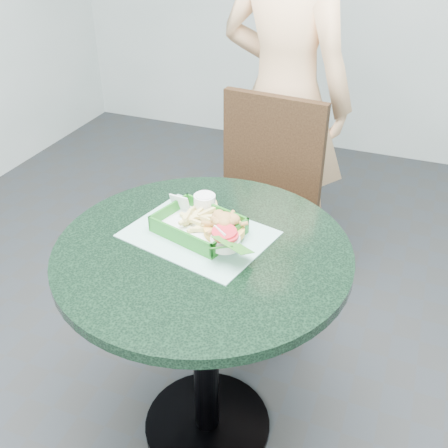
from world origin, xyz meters
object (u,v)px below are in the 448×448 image
(food_basket, at_px, (199,234))
(sauce_ramekin, at_px, (195,206))
(cafe_table, at_px, (204,299))
(dining_chair, at_px, (263,199))
(crab_sandwich, at_px, (226,225))
(diner_person, at_px, (285,77))

(food_basket, xyz_separation_m, sauce_ramekin, (-0.05, 0.08, 0.04))
(cafe_table, bearing_deg, sauce_ramekin, 120.60)
(dining_chair, bearing_deg, food_basket, -84.11)
(dining_chair, relative_size, sauce_ramekin, 14.40)
(cafe_table, distance_m, crab_sandwich, 0.24)
(food_basket, distance_m, crab_sandwich, 0.08)
(dining_chair, bearing_deg, cafe_table, -81.04)
(cafe_table, relative_size, dining_chair, 0.88)
(cafe_table, xyz_separation_m, dining_chair, (-0.04, 0.70, -0.05))
(dining_chair, bearing_deg, crab_sandwich, -77.20)
(dining_chair, height_order, crab_sandwich, dining_chair)
(dining_chair, relative_size, crab_sandwich, 8.12)
(diner_person, bearing_deg, sauce_ramekin, 102.76)
(dining_chair, bearing_deg, diner_person, 100.47)
(crab_sandwich, bearing_deg, food_basket, -163.90)
(crab_sandwich, relative_size, sauce_ramekin, 1.77)
(diner_person, distance_m, food_basket, 1.00)
(cafe_table, xyz_separation_m, sauce_ramekin, (-0.09, 0.14, 0.22))
(cafe_table, distance_m, diner_person, 1.10)
(cafe_table, height_order, dining_chair, dining_chair)
(food_basket, distance_m, sauce_ramekin, 0.10)
(diner_person, bearing_deg, cafe_table, 107.53)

